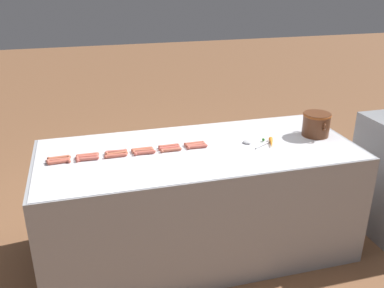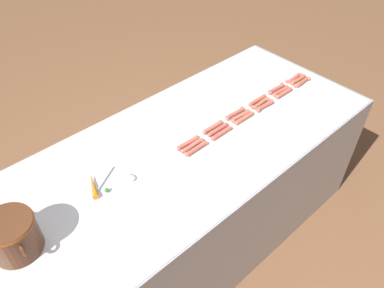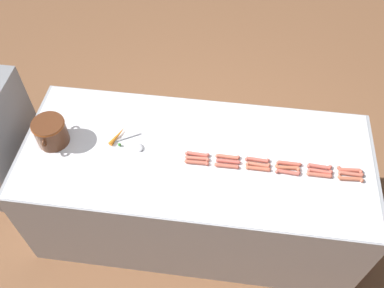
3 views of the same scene
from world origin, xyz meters
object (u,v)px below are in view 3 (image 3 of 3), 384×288
Objects in this scene: hot_dog_10 at (228,161)px; hot_dog_16 at (228,157)px; hot_dog_9 at (258,165)px; hot_dog_15 at (257,160)px; serving_spoon at (135,144)px; hot_dog_11 at (197,158)px; hot_dog_5 at (197,162)px; hot_dog_12 at (350,170)px; hot_dog_17 at (197,154)px; hot_dog_6 at (351,174)px; hot_dog_13 at (319,167)px; carrot at (118,136)px; hot_dog_8 at (288,168)px; hot_dog_3 at (258,169)px; hot_dog_2 at (288,172)px; hot_dog_7 at (320,171)px; bean_pot at (50,131)px; hot_dog_1 at (319,175)px; hot_dog_0 at (351,179)px; hot_dog_4 at (227,166)px.

hot_dog_10 is 0.04m from hot_dog_16.
hot_dog_9 is 0.04m from hot_dog_15.
hot_dog_11 is at bearing -98.56° from serving_spoon.
hot_dog_5 is 0.98m from hot_dog_12.
hot_dog_16 and hot_dog_17 have the same top height.
hot_dog_6 is 1.00× the size of hot_dog_10.
carrot reaches higher than hot_dog_13.
hot_dog_8 is at bearing -90.04° from hot_dog_10.
hot_dog_3 and hot_dog_13 have the same top height.
hot_dog_15 is at bearing 10.59° from hot_dog_9.
hot_dog_7 is at bearing -80.61° from hot_dog_2.
hot_dog_2 is 0.60× the size of bean_pot.
hot_dog_6 and hot_dog_13 have the same top height.
hot_dog_3 is at bearing 99.63° from hot_dog_13.
serving_spoon is (0.03, 1.42, -0.00)m from hot_dog_12.
carrot reaches higher than serving_spoon.
carrot is at bearing 81.55° from hot_dog_3.
hot_dog_8 is (0.03, 0.20, 0.00)m from hot_dog_1.
hot_dog_5 is 0.79m from hot_dog_7.
hot_dog_12 is (0.03, -0.58, 0.00)m from hot_dog_9.
hot_dog_8 is 1.00× the size of hot_dog_9.
hot_dog_2 is 0.93× the size of carrot.
hot_dog_17 is at bearing 85.38° from hot_dog_9.
hot_dog_8 is at bearing -91.10° from bean_pot.
hot_dog_0 is at bearing -94.95° from hot_dog_8.
hot_dog_2 and hot_dog_12 have the same top height.
hot_dog_4 is at bearing -99.04° from serving_spoon.
hot_dog_6 is 1.00× the size of hot_dog_15.
hot_dog_10 is at bearing 86.96° from hot_dog_1.
bean_pot is at bearing 88.56° from hot_dog_10.
hot_dog_17 reaches higher than serving_spoon.
hot_dog_3 is at bearing -99.13° from hot_dog_10.
serving_spoon is at bearing 86.41° from hot_dog_8.
bean_pot is 1.08× the size of serving_spoon.
hot_dog_4 and hot_dog_12 have the same top height.
hot_dog_10 is (0.04, 0.38, 0.00)m from hot_dog_2.
hot_dog_17 is (-0.00, 0.79, 0.00)m from hot_dog_13.
hot_dog_1 is 1.00× the size of hot_dog_11.
hot_dog_16 is 0.63m from serving_spoon.
hot_dog_11 is 0.39m from hot_dog_15.
hot_dog_7 is 1.00× the size of hot_dog_8.
hot_dog_9 is at bearing -94.45° from serving_spoon.
bean_pot is (0.06, 0.98, 0.09)m from hot_dog_5.
carrot reaches higher than hot_dog_16.
hot_dog_2 reaches higher than serving_spoon.
serving_spoon is (0.10, 1.02, -0.00)m from hot_dog_2.
hot_dog_0 is 1.00× the size of hot_dog_11.
hot_dog_16 reaches higher than serving_spoon.
hot_dog_13 is (0.07, -0.59, 0.00)m from hot_dog_4.
serving_spoon is (0.07, 0.43, -0.00)m from hot_dog_11.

